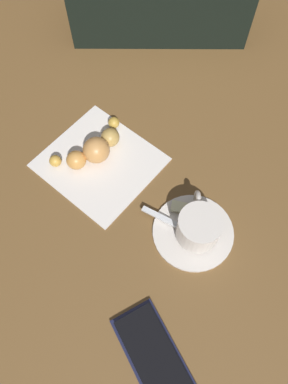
{
  "coord_description": "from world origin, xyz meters",
  "views": [
    {
      "loc": [
        0.17,
        -0.19,
        0.54
      ],
      "look_at": [
        -0.0,
        0.01,
        0.01
      ],
      "focal_mm": 33.4,
      "sensor_mm": 36.0,
      "label": 1
    }
  ],
  "objects": [
    {
      "name": "teaspoon",
      "position": [
        0.1,
        0.01,
        0.01
      ],
      "size": [
        0.12,
        0.04,
        0.01
      ],
      "color": "silver",
      "rests_on": "saucer"
    },
    {
      "name": "saucer",
      "position": [
        0.1,
        0.01,
        0.0
      ],
      "size": [
        0.13,
        0.13,
        0.01
      ],
      "primitive_type": "cylinder",
      "color": "silver",
      "rests_on": "ground"
    },
    {
      "name": "sugar_packet",
      "position": [
        0.08,
        0.04,
        0.01
      ],
      "size": [
        0.07,
        0.05,
        0.01
      ],
      "primitive_type": "cube",
      "rotation": [
        0.0,
        0.0,
        9.92
      ],
      "color": "beige",
      "rests_on": "saucer"
    },
    {
      "name": "ground_plane",
      "position": [
        0.0,
        0.0,
        0.0
      ],
      "size": [
        1.8,
        1.8,
        0.0
      ],
      "primitive_type": "plane",
      "color": "brown"
    },
    {
      "name": "napkin",
      "position": [
        -0.11,
        0.01,
        0.0
      ],
      "size": [
        0.19,
        0.18,
        0.0
      ],
      "primitive_type": "cube",
      "rotation": [
        0.0,
        0.0,
        0.02
      ],
      "color": "silver",
      "rests_on": "ground"
    },
    {
      "name": "cell_phone",
      "position": [
        0.17,
        -0.16,
        0.01
      ],
      "size": [
        0.15,
        0.11,
        0.01
      ],
      "color": "#171A37",
      "rests_on": "ground"
    },
    {
      "name": "espresso_cup",
      "position": [
        0.1,
        0.02,
        0.04
      ],
      "size": [
        0.08,
        0.08,
        0.05
      ],
      "color": "silver",
      "rests_on": "saucer"
    },
    {
      "name": "croissant",
      "position": [
        -0.12,
        0.01,
        0.02
      ],
      "size": [
        0.08,
        0.16,
        0.05
      ],
      "color": "gold",
      "rests_on": "napkin"
    }
  ]
}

